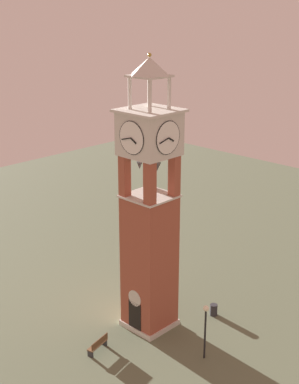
# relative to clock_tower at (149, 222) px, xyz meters

# --- Properties ---
(ground) EXTENTS (80.00, 80.00, 0.00)m
(ground) POSITION_rel_clock_tower_xyz_m (-0.00, 0.00, -7.42)
(ground) COLOR #5B664C
(clock_tower) EXTENTS (3.31, 3.31, 17.80)m
(clock_tower) POSITION_rel_clock_tower_xyz_m (0.00, 0.00, 0.00)
(clock_tower) COLOR #9E4C38
(clock_tower) RESTS_ON ground
(park_bench) EXTENTS (0.77, 1.66, 0.95)m
(park_bench) POSITION_rel_clock_tower_xyz_m (-0.18, -4.37, -6.94)
(park_bench) COLOR brown
(park_bench) RESTS_ON ground
(lamp_post) EXTENTS (0.36, 0.36, 3.61)m
(lamp_post) POSITION_rel_clock_tower_xyz_m (4.95, -0.32, -4.90)
(lamp_post) COLOR black
(lamp_post) RESTS_ON ground
(trash_bin) EXTENTS (0.52, 0.52, 0.80)m
(trash_bin) POSITION_rel_clock_tower_xyz_m (2.35, 3.94, -7.02)
(trash_bin) COLOR #2D2D33
(trash_bin) RESTS_ON ground
(shrub_near_entry) EXTENTS (1.28, 1.28, 0.73)m
(shrub_near_entry) POSITION_rel_clock_tower_xyz_m (-1.74, 1.47, -7.05)
(shrub_near_entry) COLOR #234C28
(shrub_near_entry) RESTS_ON ground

